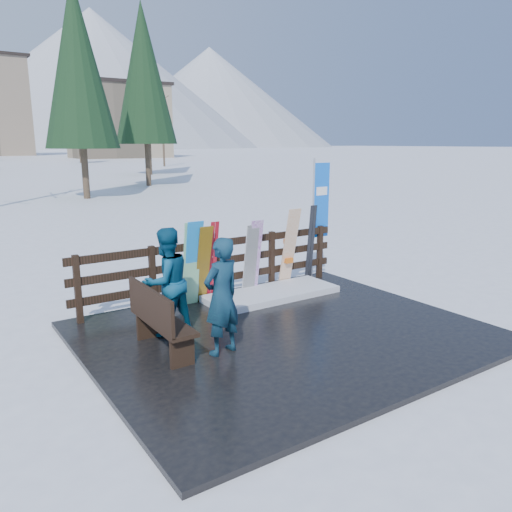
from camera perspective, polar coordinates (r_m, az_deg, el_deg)
ground at (r=8.04m, az=3.37°, el=-9.09°), size 700.00×700.00×0.00m
deck at (r=8.02m, az=3.38°, el=-8.83°), size 6.00×5.00×0.08m
fence at (r=9.57m, az=-4.54°, el=-0.86°), size 5.60×0.10×1.15m
snow_patch at (r=9.69m, az=1.79°, el=-4.32°), size 2.65×1.00×0.12m
bench at (r=7.18m, az=-11.13°, el=-6.97°), size 0.40×1.50×0.97m
snowboard_0 at (r=9.08m, az=-7.23°, el=-0.84°), size 0.31×0.36×1.58m
snowboard_1 at (r=9.07m, az=-7.40°, el=-0.93°), size 0.32×0.25×1.56m
snowboard_2 at (r=9.18m, az=-6.07°, el=-1.00°), size 0.26×0.38×1.47m
snowboard_3 at (r=9.74m, az=-0.19°, el=-0.11°), size 0.26×0.26×1.47m
snowboard_4 at (r=9.70m, az=-0.62°, el=-0.42°), size 0.28×0.23×1.39m
snowboard_5 at (r=10.21m, az=3.83°, el=0.94°), size 0.29×0.38×1.64m
ski_pair_a at (r=9.34m, az=-5.00°, el=-0.57°), size 0.16×0.29×1.52m
ski_pair_b at (r=10.65m, az=6.27°, el=1.42°), size 0.17×0.18×1.65m
rental_flag at (r=10.92m, az=7.24°, el=5.83°), size 0.45×0.04×2.60m
person_front at (r=6.95m, az=-3.95°, el=-4.63°), size 0.68×0.53×1.67m
person_back at (r=7.75m, az=-10.19°, el=-2.93°), size 0.93×0.79×1.68m
trees at (r=53.48m, az=-26.22°, el=14.67°), size 42.28×68.90×13.98m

